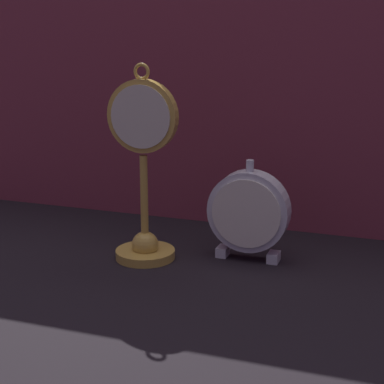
# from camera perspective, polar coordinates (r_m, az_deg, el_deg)

# --- Properties ---
(ground_plane) EXTENTS (4.00, 4.00, 0.00)m
(ground_plane) POSITION_cam_1_polar(r_m,az_deg,el_deg) (1.11, -1.39, -7.64)
(ground_plane) COLOR black
(fabric_backdrop_drape) EXTENTS (1.50, 0.01, 0.58)m
(fabric_backdrop_drape) POSITION_cam_1_polar(r_m,az_deg,el_deg) (1.34, 3.56, 9.16)
(fabric_backdrop_drape) COLOR brown
(fabric_backdrop_drape) RESTS_ON ground_plane
(pocket_watch_on_stand) EXTENTS (0.13, 0.11, 0.36)m
(pocket_watch_on_stand) POSITION_cam_1_polar(r_m,az_deg,el_deg) (1.16, -4.32, 0.94)
(pocket_watch_on_stand) COLOR gold
(pocket_watch_on_stand) RESTS_ON ground_plane
(mantel_clock_silver) EXTENTS (0.15, 0.04, 0.19)m
(mantel_clock_silver) POSITION_cam_1_polar(r_m,az_deg,el_deg) (1.17, 5.06, -1.78)
(mantel_clock_silver) COLOR silver
(mantel_clock_silver) RESTS_ON ground_plane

